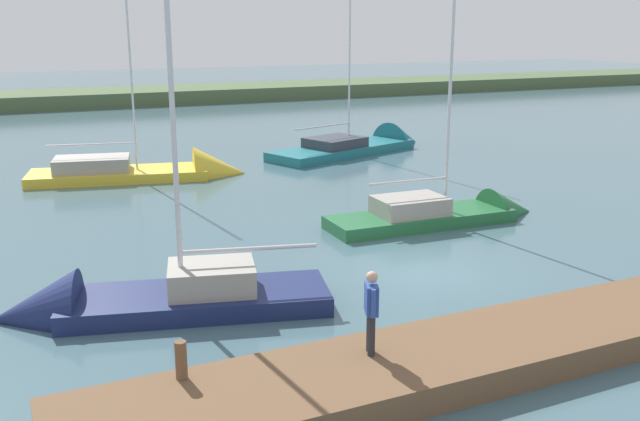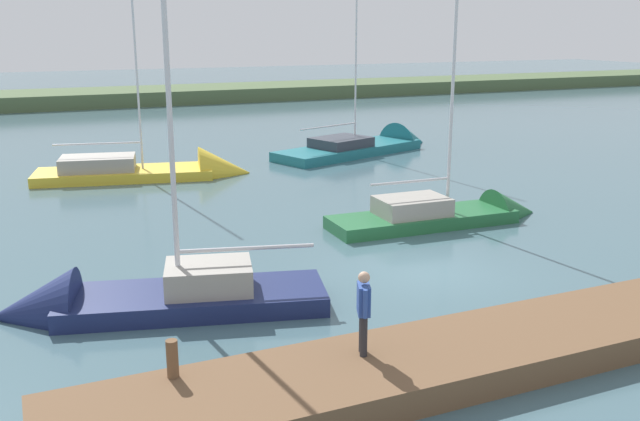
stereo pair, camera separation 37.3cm
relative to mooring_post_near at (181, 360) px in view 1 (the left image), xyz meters
The scene contains 9 objects.
ground_plane 8.96m from the mooring_post_near, 150.95° to the right, with size 200.00×200.00×0.00m, color #42606B.
far_shoreline 53.21m from the mooring_post_near, 98.42° to the right, with size 180.00×8.00×2.40m, color #4C603D.
dock_pier 7.86m from the mooring_post_near, behind, with size 20.49×2.52×0.57m, color brown.
mooring_post_near is the anchor object (origin of this frame).
sailboat_near_dock 4.68m from the mooring_post_near, 89.64° to the right, with size 7.98×3.99×9.13m.
sailboat_mid_channel 27.28m from the mooring_post_near, 125.57° to the right, with size 10.77×5.99×13.28m.
sailboat_behind_pier 14.18m from the mooring_post_near, 144.42° to the right, with size 7.90×2.21×9.59m.
sailboat_outer_mooring 20.16m from the mooring_post_near, 101.59° to the right, with size 9.68×4.41×11.88m.
person_on_dock 3.55m from the mooring_post_near, behind, with size 0.36×0.59×1.63m.
Camera 1 is at (10.31, 15.46, 6.52)m, focal length 39.53 mm.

